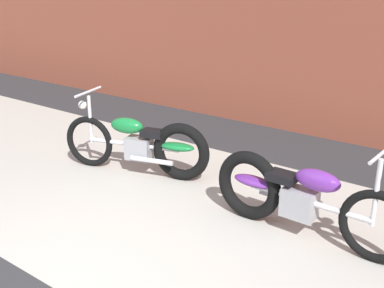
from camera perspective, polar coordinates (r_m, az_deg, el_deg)
name	(u,v)px	position (r m, az deg, el deg)	size (l,w,h in m)	color
sidewalk_slab	(194,212)	(5.15, 0.30, -8.11)	(36.00, 3.50, 0.01)	#B2ADA3
motorcycle_green	(145,145)	(5.98, -5.70, -0.07)	(1.95, 0.81, 1.03)	black
motorcycle_purple	(293,195)	(4.69, 11.95, -6.03)	(2.01, 0.58, 1.03)	black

